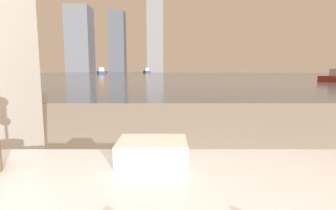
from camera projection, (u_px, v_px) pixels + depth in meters
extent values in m
cube|color=silver|center=(153.00, 155.00, 0.99)|extent=(0.26, 0.19, 0.04)
cube|color=silver|center=(153.00, 145.00, 0.99)|extent=(0.26, 0.19, 0.04)
cube|color=slate|center=(168.00, 74.00, 61.67)|extent=(180.00, 110.00, 0.01)
cube|color=navy|center=(147.00, 72.00, 77.90)|extent=(2.52, 4.54, 0.75)
cube|color=silver|center=(147.00, 69.00, 77.80)|extent=(1.45, 1.83, 0.86)
cube|color=navy|center=(101.00, 73.00, 56.49)|extent=(2.58, 4.18, 0.69)
cube|color=silver|center=(101.00, 69.00, 56.39)|extent=(1.42, 1.72, 0.79)
cube|color=navy|center=(102.00, 72.00, 84.41)|extent=(2.87, 3.52, 0.60)
cube|color=silver|center=(102.00, 70.00, 84.33)|extent=(1.42, 1.55, 0.69)
cube|color=slate|center=(80.00, 40.00, 115.34)|extent=(10.25, 10.52, 28.39)
cube|color=#4C515B|center=(118.00, 42.00, 115.47)|extent=(6.89, 6.65, 26.31)
cube|color=slate|center=(155.00, 22.00, 114.33)|extent=(7.10, 7.52, 43.45)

